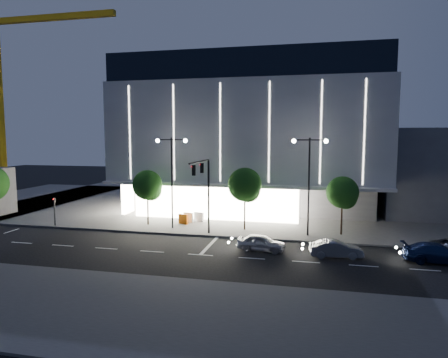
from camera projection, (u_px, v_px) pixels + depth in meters
ground at (182, 248)px, 32.70m from camera, size 160.00×160.00×0.00m
sidewalk_museum at (273, 202)px, 54.88m from camera, size 70.00×40.00×0.15m
sidewalk_near at (200, 318)px, 19.96m from camera, size 70.00×10.00×0.15m
museum at (257, 135)px, 52.70m from camera, size 30.00×25.80×18.00m
annex_building at (442, 169)px, 49.77m from camera, size 16.00×20.00×10.00m
traffic_mast at (204, 183)px, 35.18m from camera, size 0.33×5.89×7.07m
street_lamp_west at (172, 169)px, 38.54m from camera, size 3.16×0.36×9.00m
street_lamp_east at (309, 172)px, 35.70m from camera, size 3.16×0.36×9.00m
ped_signal_far at (54, 208)px, 40.14m from camera, size 0.22×0.24×3.00m
tower_crane at (1, 68)px, 66.61m from camera, size 32.00×2.00×28.50m
tree_left at (148, 187)px, 40.38m from camera, size 3.02×3.02×5.72m
tree_mid at (245, 187)px, 38.17m from camera, size 3.25×3.25×6.15m
tree_right at (343, 194)px, 36.25m from camera, size 2.91×2.91×5.51m
car_lead at (261, 243)px, 31.81m from camera, size 4.02×1.97×1.32m
car_second at (336, 249)px, 30.12m from camera, size 4.05×1.85×1.29m
car_third at (437, 253)px, 28.89m from camera, size 4.87×2.10×1.40m
barrier_b at (188, 217)px, 41.90m from camera, size 1.12×0.60×1.00m
barrier_c at (183, 219)px, 41.01m from camera, size 1.11×0.64×1.00m
barrier_d at (199, 217)px, 42.06m from camera, size 1.13×0.55×1.00m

